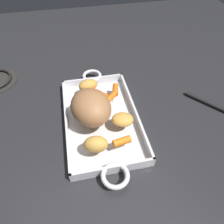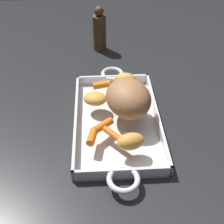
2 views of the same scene
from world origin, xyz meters
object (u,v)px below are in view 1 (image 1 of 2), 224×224
Objects in this scene: baby_carrot_center_right at (100,93)px; potato_halved at (88,85)px; baby_carrot_long at (122,141)px; baby_carrot_southwest at (110,98)px; roasting_dish at (101,119)px; pork_roast at (91,107)px; potato_corner at (96,144)px; baby_carrot_northwest at (115,90)px; potato_whole at (123,119)px.

baby_carrot_center_right is 0.99× the size of potato_halved.
baby_carrot_long is at bearing 6.56° from baby_carrot_center_right.
potato_halved is at bearing -138.03° from baby_carrot_southwest.
pork_roast reaches higher than roasting_dish.
pork_roast is at bearing -47.80° from baby_carrot_southwest.
roasting_dish is 9.79× the size of baby_carrot_long.
potato_corner is 0.24m from potato_halved.
baby_carrot_northwest is 0.23m from potato_corner.
potato_whole is at bearing 10.04° from baby_carrot_southwest.
baby_carrot_center_right is 1.03× the size of potato_whole.
potato_whole is 0.11m from potato_corner.
baby_carrot_center_right is (-0.08, 0.01, 0.03)m from roasting_dish.
roasting_dish is 3.51× the size of pork_roast.
baby_carrot_long is at bearing -7.77° from baby_carrot_northwest.
baby_carrot_northwest reaches higher than roasting_dish.
baby_carrot_northwest is at bearing 155.05° from potato_corner.
baby_carrot_southwest is 0.86× the size of potato_halved.
potato_halved reaches higher than baby_carrot_southwest.
potato_whole is (0.05, 0.05, 0.04)m from roasting_dish.
baby_carrot_southwest is 0.04m from baby_carrot_center_right.
potato_corner is at bearing -12.65° from baby_carrot_center_right.
baby_carrot_center_right is 0.14m from potato_whole.
pork_roast is 0.13m from baby_carrot_long.
pork_roast is 2.10× the size of baby_carrot_center_right.
baby_carrot_northwest reaches higher than baby_carrot_center_right.
baby_carrot_long is (0.12, 0.04, 0.03)m from roasting_dish.
baby_carrot_northwest is (-0.04, 0.03, 0.00)m from baby_carrot_southwest.
potato_whole reaches higher than baby_carrot_center_right.
baby_carrot_long is at bearing 92.39° from potato_corner.
pork_roast is 2.90× the size of baby_carrot_northwest.
pork_roast reaches higher than baby_carrot_long.
potato_halved is (-0.12, -0.02, 0.04)m from roasting_dish.
baby_carrot_southwest is 1.20× the size of baby_carrot_northwest.
baby_carrot_northwest is at bearing 172.23° from baby_carrot_long.
baby_carrot_southwest is 0.87× the size of baby_carrot_center_right.
roasting_dish is at bearing -36.05° from baby_carrot_northwest.
roasting_dish is at bearing -36.14° from baby_carrot_southwest.
baby_carrot_long is 0.24m from potato_halved.
roasting_dish is at bearing 107.73° from pork_roast.
potato_halved is at bearing -169.11° from roasting_dish.
potato_halved reaches higher than baby_carrot_long.
roasting_dish is at bearing -163.17° from baby_carrot_long.
roasting_dish is 0.08m from potato_whole.
roasting_dish is at bearing -8.59° from baby_carrot_center_right.
potato_halved is at bearing -134.28° from baby_carrot_center_right.
potato_corner is (0.21, -0.10, 0.01)m from baby_carrot_northwest.
potato_halved is at bearing 177.45° from potato_corner.
baby_carrot_southwest is at bearing 37.43° from baby_carrot_center_right.
baby_carrot_northwest is at bearing 136.18° from pork_roast.
pork_roast is 0.10m from baby_carrot_southwest.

